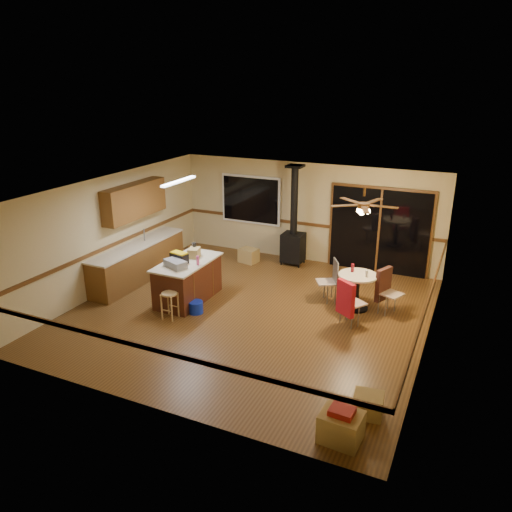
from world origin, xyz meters
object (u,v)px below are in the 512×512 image
Objects in this scene: chair_left at (331,276)px; chair_near at (347,298)px; wood_stove at (293,237)px; box_under_window at (249,255)px; bar_stool at (170,306)px; box_corner_b at (368,405)px; kitchen_island at (188,280)px; box_corner_a at (341,427)px; toolbox_black at (179,258)px; chair_right at (384,285)px; dining_table at (357,286)px; blue_bucket at (196,307)px; toolbox_grey at (175,264)px.

chair_near is (0.60, -1.00, 0.01)m from chair_left.
wood_stove reaches higher than box_under_window.
bar_stool is 0.81× the size of chair_near.
bar_stool reaches higher than box_corner_b.
chair_left is 3.94m from box_corner_b.
chair_near is at bearing -58.93° from chair_left.
kitchen_island is 3.06× the size of box_corner_a.
toolbox_black reaches higher than chair_left.
chair_left and chair_right have the same top height.
kitchen_island is 3.07× the size of chair_left.
dining_table reaches higher than bar_stool.
bar_stool is 1.86× the size of blue_bucket.
chair_near is at bearing 13.85° from blue_bucket.
box_corner_a reaches higher than box_corner_b.
chair_left reaches higher than bar_stool.
bar_stool is 1.22× the size of box_under_window.
bar_stool is at bearing 153.24° from box_corner_a.
dining_table is at bearing 22.92° from toolbox_grey.
box_corner_a is at bearing -26.76° from bar_stool.
chair_near is 1.66× the size of box_corner_b.
toolbox_grey is (-1.33, -3.45, 0.25)m from wood_stove.
blue_bucket is 4.41m from box_corner_b.
wood_stove is at bearing 66.36° from toolbox_black.
kitchen_island is at bearing 134.20° from blue_bucket.
chair_near is at bearing 3.88° from kitchen_island.
toolbox_black is at bearing 154.54° from box_corner_b.
wood_stove is 4.17m from bar_stool.
kitchen_island is at bearing -176.12° from chair_near.
box_corner_b is (0.49, -3.54, -0.43)m from chair_right.
bar_stool is 0.57m from blue_bucket.
toolbox_grey is 0.61× the size of dining_table.
box_corner_b is (4.53, -1.93, -0.81)m from toolbox_grey.
box_corner_a is (0.27, -4.22, -0.39)m from chair_right.
blue_bucket is (0.58, -0.36, -0.88)m from toolbox_black.
chair_left reaches higher than dining_table.
blue_bucket is 3.20m from box_under_window.
chair_near is (3.33, 1.16, 0.32)m from bar_stool.
dining_table is 3.67m from box_under_window.
bar_stool is at bearing -128.78° from blue_bucket.
toolbox_black reaches higher than chair_near.
kitchen_island is at bearing -94.12° from box_under_window.
box_corner_b is (1.02, -3.41, -0.36)m from dining_table.
box_under_window is at bearing 89.20° from bar_stool.
dining_table is at bearing 89.70° from chair_near.
kitchen_island is 2.40× the size of chair_near.
box_under_window is at bearing 158.86° from chair_right.
toolbox_grey is 1.29× the size of toolbox_black.
toolbox_black is 3.29m from chair_left.
chair_near is 3.37m from box_corner_a.
toolbox_grey reaches higher than chair_near.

